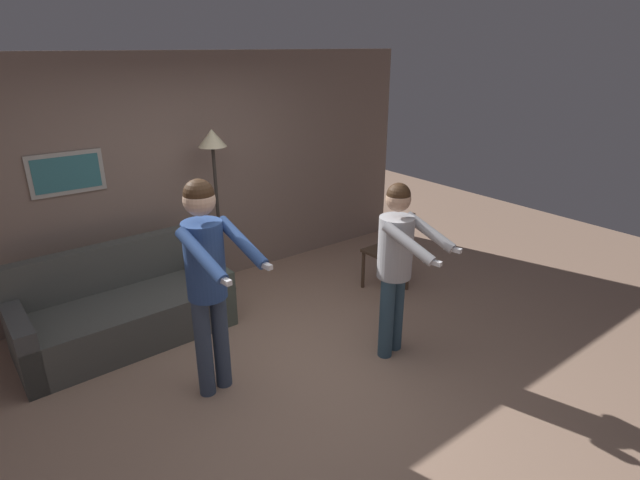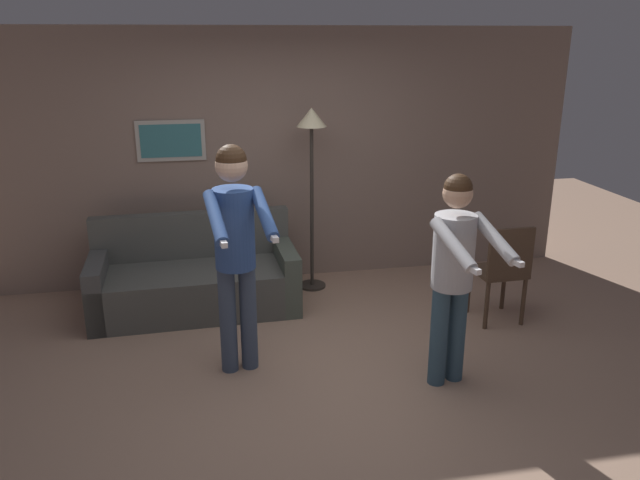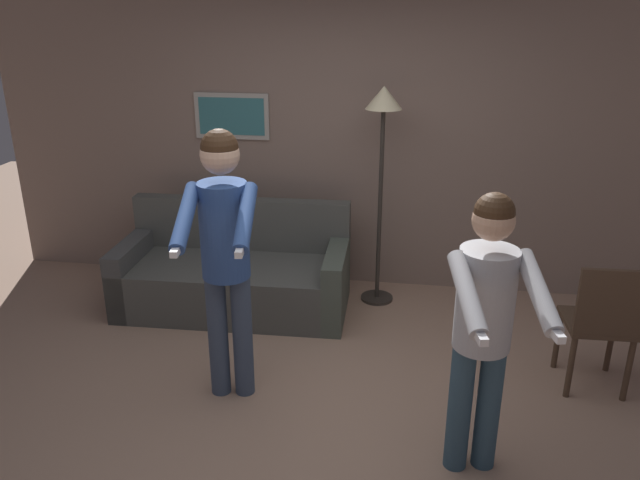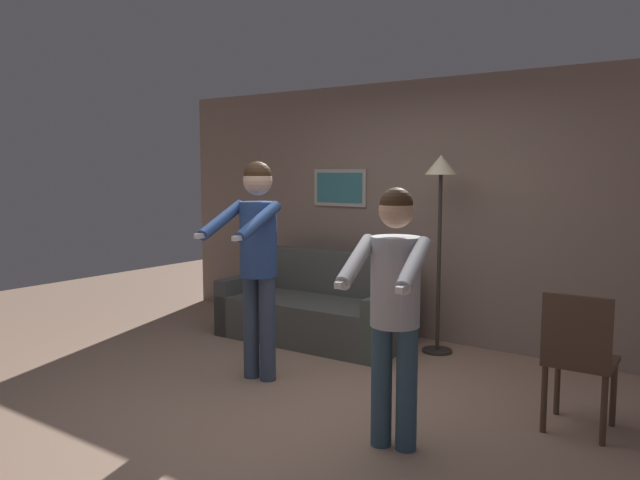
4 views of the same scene
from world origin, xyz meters
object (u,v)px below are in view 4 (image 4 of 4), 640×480
at_px(person_standing_left, 257,248).
at_px(dining_chair_distant, 578,355).
at_px(torchiere_lamp, 440,194).
at_px(person_standing_right, 394,295).
at_px(couch, 315,312).

xyz_separation_m(person_standing_left, dining_chair_distant, (2.38, 0.40, -0.56)).
xyz_separation_m(torchiere_lamp, person_standing_right, (0.66, -2.05, -0.53)).
relative_size(person_standing_left, dining_chair_distant, 1.91).
xyz_separation_m(couch, torchiere_lamp, (1.19, 0.31, 1.21)).
bearing_deg(torchiere_lamp, dining_chair_distant, -37.48).
bearing_deg(person_standing_right, torchiere_lamp, 107.85).
distance_m(torchiere_lamp, dining_chair_distant, 2.15).
height_order(couch, person_standing_right, person_standing_right).
bearing_deg(couch, torchiere_lamp, 14.80).
height_order(couch, dining_chair_distant, dining_chair_distant).
bearing_deg(person_standing_right, dining_chair_distant, 45.76).
bearing_deg(dining_chair_distant, torchiere_lamp, 142.52).
xyz_separation_m(couch, person_standing_right, (1.85, -1.74, 0.68)).
bearing_deg(dining_chair_distant, person_standing_left, -170.45).
relative_size(person_standing_left, person_standing_right, 1.11).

